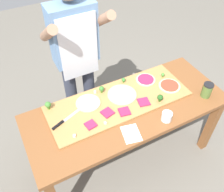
{
  "coord_description": "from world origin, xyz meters",
  "views": [
    {
      "loc": [
        -0.77,
        -1.18,
        2.31
      ],
      "look_at": [
        -0.08,
        0.13,
        0.82
      ],
      "focal_mm": 39.64,
      "sensor_mm": 36.0,
      "label": 1
    }
  ],
  "objects_px": {
    "prep_table": "(127,116)",
    "pizza_whole_cheese_artichoke": "(88,103)",
    "pizza_whole_beet_magenta": "(146,80)",
    "pizza_whole_white_garlic": "(122,94)",
    "broccoli_floret_front_left": "(48,105)",
    "sauce_jar": "(207,90)",
    "chefs_knife": "(62,122)",
    "cheese_crumble_b": "(74,136)",
    "recipe_note": "(131,134)",
    "broccoli_floret_back_left": "(102,89)",
    "pizza_slice_center": "(124,112)",
    "cheese_crumble_a": "(95,92)",
    "broccoli_floret_front_mid": "(160,98)",
    "broccoli_floret_front_right": "(124,80)",
    "flour_cup": "(167,117)",
    "cheese_crumble_c": "(105,123)",
    "pizza_slice_far_right": "(107,113)",
    "pizza_slice_near_left": "(91,125)",
    "pizza_whole_tomato_red": "(169,86)",
    "pizza_slice_near_right": "(144,102)",
    "cook_center": "(76,51)",
    "broccoli_floret_center_left": "(163,75)"
  },
  "relations": [
    {
      "from": "pizza_whole_tomato_red",
      "to": "pizza_slice_center",
      "type": "bearing_deg",
      "value": -171.35
    },
    {
      "from": "pizza_whole_beet_magenta",
      "to": "recipe_note",
      "type": "bearing_deg",
      "value": -133.25
    },
    {
      "from": "pizza_slice_far_right",
      "to": "broccoli_floret_front_mid",
      "type": "relative_size",
      "value": 1.33
    },
    {
      "from": "cook_center",
      "to": "pizza_whole_white_garlic",
      "type": "bearing_deg",
      "value": -66.74
    },
    {
      "from": "pizza_whole_tomato_red",
      "to": "cheese_crumble_b",
      "type": "height_order",
      "value": "cheese_crumble_b"
    },
    {
      "from": "recipe_note",
      "to": "broccoli_floret_back_left",
      "type": "bearing_deg",
      "value": 91.02
    },
    {
      "from": "broccoli_floret_front_right",
      "to": "flour_cup",
      "type": "xyz_separation_m",
      "value": [
        0.09,
        -0.53,
        -0.01
      ]
    },
    {
      "from": "pizza_whole_beet_magenta",
      "to": "flour_cup",
      "type": "bearing_deg",
      "value": -102.5
    },
    {
      "from": "broccoli_floret_front_left",
      "to": "broccoli_floret_center_left",
      "type": "bearing_deg",
      "value": -5.6
    },
    {
      "from": "pizza_whole_tomato_red",
      "to": "pizza_slice_near_left",
      "type": "relative_size",
      "value": 2.47
    },
    {
      "from": "cheese_crumble_b",
      "to": "recipe_note",
      "type": "xyz_separation_m",
      "value": [
        0.4,
        -0.16,
        -0.03
      ]
    },
    {
      "from": "pizza_slice_near_left",
      "to": "broccoli_floret_front_right",
      "type": "relative_size",
      "value": 1.65
    },
    {
      "from": "pizza_whole_beet_magenta",
      "to": "pizza_slice_center",
      "type": "relative_size",
      "value": 2.03
    },
    {
      "from": "pizza_slice_far_right",
      "to": "cook_center",
      "type": "height_order",
      "value": "cook_center"
    },
    {
      "from": "pizza_whole_cheese_artichoke",
      "to": "pizza_slice_far_right",
      "type": "relative_size",
      "value": 2.33
    },
    {
      "from": "flour_cup",
      "to": "sauce_jar",
      "type": "xyz_separation_m",
      "value": [
        0.47,
        0.06,
        0.03
      ]
    },
    {
      "from": "chefs_knife",
      "to": "pizza_whole_cheese_artichoke",
      "type": "distance_m",
      "value": 0.28
    },
    {
      "from": "pizza_slice_near_right",
      "to": "broccoli_floret_center_left",
      "type": "relative_size",
      "value": 2.08
    },
    {
      "from": "sauce_jar",
      "to": "chefs_knife",
      "type": "bearing_deg",
      "value": 167.02
    },
    {
      "from": "broccoli_floret_front_left",
      "to": "sauce_jar",
      "type": "distance_m",
      "value": 1.36
    },
    {
      "from": "pizza_slice_near_right",
      "to": "broccoli_floret_front_mid",
      "type": "distance_m",
      "value": 0.14
    },
    {
      "from": "broccoli_floret_front_right",
      "to": "cheese_crumble_a",
      "type": "bearing_deg",
      "value": -178.76
    },
    {
      "from": "pizza_slice_center",
      "to": "pizza_slice_near_left",
      "type": "distance_m",
      "value": 0.3
    },
    {
      "from": "broccoli_floret_front_mid",
      "to": "recipe_note",
      "type": "bearing_deg",
      "value": -155.82
    },
    {
      "from": "broccoli_floret_front_mid",
      "to": "chefs_knife",
      "type": "bearing_deg",
      "value": 168.85
    },
    {
      "from": "pizza_whole_white_garlic",
      "to": "cheese_crumble_b",
      "type": "xyz_separation_m",
      "value": [
        -0.53,
        -0.22,
        0.0
      ]
    },
    {
      "from": "broccoli_floret_back_left",
      "to": "broccoli_floret_front_mid",
      "type": "height_order",
      "value": "broccoli_floret_front_mid"
    },
    {
      "from": "pizza_whole_cheese_artichoke",
      "to": "cheese_crumble_a",
      "type": "distance_m",
      "value": 0.14
    },
    {
      "from": "pizza_whole_cheese_artichoke",
      "to": "pizza_slice_near_left",
      "type": "xyz_separation_m",
      "value": [
        -0.08,
        -0.22,
        -0.0
      ]
    },
    {
      "from": "pizza_slice_center",
      "to": "pizza_slice_near_left",
      "type": "xyz_separation_m",
      "value": [
        -0.3,
        0.0,
        0.0
      ]
    },
    {
      "from": "prep_table",
      "to": "pizza_whole_cheese_artichoke",
      "type": "height_order",
      "value": "pizza_whole_cheese_artichoke"
    },
    {
      "from": "cheese_crumble_a",
      "to": "cheese_crumble_c",
      "type": "xyz_separation_m",
      "value": [
        -0.08,
        -0.35,
        -0.0
      ]
    },
    {
      "from": "pizza_whole_white_garlic",
      "to": "pizza_slice_near_right",
      "type": "height_order",
      "value": "pizza_whole_white_garlic"
    },
    {
      "from": "prep_table",
      "to": "cheese_crumble_a",
      "type": "relative_size",
      "value": 86.1
    },
    {
      "from": "pizza_slice_near_left",
      "to": "broccoli_floret_front_mid",
      "type": "distance_m",
      "value": 0.63
    },
    {
      "from": "pizza_whole_tomato_red",
      "to": "broccoli_floret_back_left",
      "type": "height_order",
      "value": "broccoli_floret_back_left"
    },
    {
      "from": "pizza_slice_far_right",
      "to": "sauce_jar",
      "type": "relative_size",
      "value": 0.66
    },
    {
      "from": "pizza_whole_tomato_red",
      "to": "broccoli_floret_front_right",
      "type": "height_order",
      "value": "broccoli_floret_front_right"
    },
    {
      "from": "chefs_knife",
      "to": "cheese_crumble_b",
      "type": "bearing_deg",
      "value": -78.62
    },
    {
      "from": "pizza_slice_center",
      "to": "cheese_crumble_a",
      "type": "height_order",
      "value": "cheese_crumble_a"
    },
    {
      "from": "chefs_knife",
      "to": "flour_cup",
      "type": "height_order",
      "value": "flour_cup"
    },
    {
      "from": "chefs_knife",
      "to": "cheese_crumble_b",
      "type": "relative_size",
      "value": 13.32
    },
    {
      "from": "pizza_whole_tomato_red",
      "to": "pizza_slice_near_left",
      "type": "bearing_deg",
      "value": -174.72
    },
    {
      "from": "pizza_slice_near_right",
      "to": "cheese_crumble_c",
      "type": "relative_size",
      "value": 4.95
    },
    {
      "from": "broccoli_floret_front_right",
      "to": "cheese_crumble_b",
      "type": "relative_size",
      "value": 2.41
    },
    {
      "from": "prep_table",
      "to": "pizza_whole_cheese_artichoke",
      "type": "relative_size",
      "value": 8.32
    },
    {
      "from": "pizza_whole_beet_magenta",
      "to": "cheese_crumble_b",
      "type": "bearing_deg",
      "value": -160.73
    },
    {
      "from": "broccoli_floret_front_mid",
      "to": "cheese_crumble_c",
      "type": "bearing_deg",
      "value": -179.14
    },
    {
      "from": "pizza_slice_far_right",
      "to": "broccoli_floret_front_left",
      "type": "height_order",
      "value": "broccoli_floret_front_left"
    },
    {
      "from": "pizza_whole_beet_magenta",
      "to": "pizza_whole_white_garlic",
      "type": "relative_size",
      "value": 0.71
    }
  ]
}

